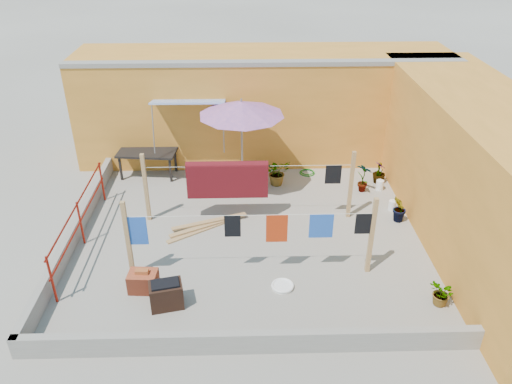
# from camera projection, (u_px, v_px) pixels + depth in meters

# --- Properties ---
(ground) EXTENTS (80.00, 80.00, 0.00)m
(ground) POSITION_uv_depth(u_px,v_px,m) (250.00, 236.00, 11.88)
(ground) COLOR #9E998E
(ground) RESTS_ON ground
(wall_back) EXTENTS (11.00, 3.27, 3.21)m
(wall_back) POSITION_uv_depth(u_px,v_px,m) (263.00, 104.00, 15.19)
(wall_back) COLOR orange
(wall_back) RESTS_ON ground
(wall_right) EXTENTS (2.40, 9.00, 3.20)m
(wall_right) POSITION_uv_depth(u_px,v_px,m) (480.00, 173.00, 11.22)
(wall_right) COLOR orange
(wall_right) RESTS_ON ground
(parapet_front) EXTENTS (8.30, 0.16, 0.44)m
(parapet_front) POSITION_uv_depth(u_px,v_px,m) (253.00, 342.00, 8.66)
(parapet_front) COLOR gray
(parapet_front) RESTS_ON ground
(parapet_left) EXTENTS (0.16, 7.30, 0.44)m
(parapet_left) POSITION_uv_depth(u_px,v_px,m) (76.00, 231.00, 11.68)
(parapet_left) COLOR gray
(parapet_left) RESTS_ON ground
(red_railing) EXTENTS (0.05, 4.20, 1.10)m
(red_railing) POSITION_uv_depth(u_px,v_px,m) (79.00, 217.00, 11.26)
(red_railing) COLOR maroon
(red_railing) RESTS_ON ground
(clothesline_rig) EXTENTS (5.09, 2.35, 1.80)m
(clothesline_rig) POSITION_uv_depth(u_px,v_px,m) (232.00, 186.00, 11.83)
(clothesline_rig) COLOR tan
(clothesline_rig) RESTS_ON ground
(patio_umbrella) EXTENTS (2.38, 2.38, 2.65)m
(patio_umbrella) POSITION_uv_depth(u_px,v_px,m) (241.00, 109.00, 12.60)
(patio_umbrella) COLOR gray
(patio_umbrella) RESTS_ON ground
(outdoor_table) EXTENTS (1.72, 0.98, 0.77)m
(outdoor_table) POSITION_uv_depth(u_px,v_px,m) (147.00, 154.00, 14.26)
(outdoor_table) COLOR black
(outdoor_table) RESTS_ON ground
(brick_stack) EXTENTS (0.60, 0.46, 0.50)m
(brick_stack) POSITION_uv_depth(u_px,v_px,m) (143.00, 281.00, 10.09)
(brick_stack) COLOR #A53F26
(brick_stack) RESTS_ON ground
(lumber_pile) EXTENTS (1.90, 1.20, 0.12)m
(lumber_pile) POSITION_uv_depth(u_px,v_px,m) (206.00, 225.00, 12.15)
(lumber_pile) COLOR tan
(lumber_pile) RESTS_ON ground
(brazier) EXTENTS (0.71, 0.55, 0.57)m
(brazier) POSITION_uv_depth(u_px,v_px,m) (166.00, 295.00, 9.64)
(brazier) COLOR black
(brazier) RESTS_ON ground
(white_basin) EXTENTS (0.47, 0.47, 0.08)m
(white_basin) POSITION_uv_depth(u_px,v_px,m) (283.00, 286.00, 10.22)
(white_basin) COLOR white
(white_basin) RESTS_ON ground
(water_jug_a) EXTENTS (0.20, 0.20, 0.31)m
(water_jug_a) POSITION_uv_depth(u_px,v_px,m) (392.00, 205.00, 12.85)
(water_jug_a) COLOR white
(water_jug_a) RESTS_ON ground
(water_jug_b) EXTENTS (0.21, 0.21, 0.33)m
(water_jug_b) POSITION_uv_depth(u_px,v_px,m) (380.00, 185.00, 13.78)
(water_jug_b) COLOR white
(water_jug_b) RESTS_ON ground
(green_hose) EXTENTS (0.45, 0.45, 0.07)m
(green_hose) POSITION_uv_depth(u_px,v_px,m) (307.00, 172.00, 14.69)
(green_hose) COLOR #186D19
(green_hose) RESTS_ON ground
(plant_back_a) EXTENTS (0.84, 0.79, 0.75)m
(plant_back_a) POSITION_uv_depth(u_px,v_px,m) (277.00, 172.00, 13.95)
(plant_back_a) COLOR #1E5919
(plant_back_a) RESTS_ON ground
(plant_back_b) EXTENTS (0.46, 0.46, 0.65)m
(plant_back_b) POSITION_uv_depth(u_px,v_px,m) (379.00, 172.00, 14.06)
(plant_back_b) COLOR #1E5919
(plant_back_b) RESTS_ON ground
(plant_right_a) EXTENTS (0.53, 0.54, 0.85)m
(plant_right_a) POSITION_uv_depth(u_px,v_px,m) (364.00, 177.00, 13.56)
(plant_right_a) COLOR #1E5919
(plant_right_a) RESTS_ON ground
(plant_right_b) EXTENTS (0.41, 0.47, 0.73)m
(plant_right_b) POSITION_uv_depth(u_px,v_px,m) (400.00, 209.00, 12.24)
(plant_right_b) COLOR #1E5919
(plant_right_b) RESTS_ON ground
(plant_right_c) EXTENTS (0.48, 0.54, 0.55)m
(plant_right_c) POSITION_uv_depth(u_px,v_px,m) (442.00, 294.00, 9.65)
(plant_right_c) COLOR #1E5919
(plant_right_c) RESTS_ON ground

